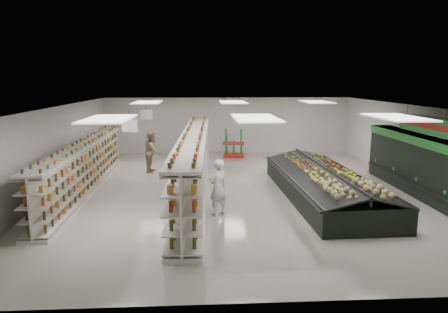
{
  "coord_description": "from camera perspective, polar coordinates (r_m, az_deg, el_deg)",
  "views": [
    {
      "loc": [
        -1.5,
        -14.91,
        4.2
      ],
      "look_at": [
        -0.59,
        0.91,
        1.14
      ],
      "focal_mm": 32.0,
      "sensor_mm": 36.0,
      "label": 1
    }
  ],
  "objects": [
    {
      "name": "gondola_left",
      "position": [
        16.19,
        -19.28,
        -1.7
      ],
      "size": [
        0.97,
        10.51,
        1.82
      ],
      "rotation": [
        0.0,
        0.0,
        0.02
      ],
      "color": "silver",
      "rests_on": "floor"
    },
    {
      "name": "produce_wall_case",
      "position": [
        15.91,
        27.12,
        -1.02
      ],
      "size": [
        0.93,
        8.0,
        2.2
      ],
      "color": "black",
      "rests_on": "floor"
    },
    {
      "name": "wall_back",
      "position": [
        23.11,
        0.47,
        4.45
      ],
      "size": [
        14.0,
        0.02,
        3.2
      ],
      "primitive_type": "cube",
      "color": "silver",
      "rests_on": "floor"
    },
    {
      "name": "wall_right",
      "position": [
        17.36,
        26.09,
        1.18
      ],
      "size": [
        0.02,
        16.0,
        3.2
      ],
      "primitive_type": "cube",
      "color": "silver",
      "rests_on": "floor"
    },
    {
      "name": "floor",
      "position": [
        15.56,
        2.38,
        -4.75
      ],
      "size": [
        16.0,
        16.0,
        0.0
      ],
      "primitive_type": "plane",
      "color": "beige",
      "rests_on": "ground"
    },
    {
      "name": "ceiling",
      "position": [
        15.02,
        2.48,
        7.09
      ],
      "size": [
        14.0,
        16.0,
        0.02
      ],
      "primitive_type": "cube",
      "color": "white",
      "rests_on": "wall_back"
    },
    {
      "name": "produce_island",
      "position": [
        14.87,
        14.04,
        -3.73
      ],
      "size": [
        3.0,
        7.77,
        1.15
      ],
      "rotation": [
        0.0,
        0.0,
        0.03
      ],
      "color": "black",
      "rests_on": "floor"
    },
    {
      "name": "aisle_sign_near",
      "position": [
        13.2,
        -13.34,
        4.32
      ],
      "size": [
        0.52,
        0.06,
        0.75
      ],
      "color": "white",
      "rests_on": "ceiling"
    },
    {
      "name": "hortifruti_banner",
      "position": [
        15.56,
        26.66,
        4.05
      ],
      "size": [
        0.12,
        3.2,
        0.95
      ],
      "color": "#207829",
      "rests_on": "ceiling"
    },
    {
      "name": "gondola_center",
      "position": [
        15.27,
        -4.25,
        -1.18
      ],
      "size": [
        1.35,
        12.68,
        2.19
      ],
      "rotation": [
        0.0,
        0.0,
        -0.03
      ],
      "color": "silver",
      "rests_on": "floor"
    },
    {
      "name": "soda_endcap",
      "position": [
        21.9,
        1.41,
        1.74
      ],
      "size": [
        1.24,
        0.93,
        1.46
      ],
      "rotation": [
        0.0,
        0.0,
        -0.14
      ],
      "color": "#B11414",
      "rests_on": "floor"
    },
    {
      "name": "aisle_sign_far",
      "position": [
        17.13,
        -11.04,
        5.87
      ],
      "size": [
        0.52,
        0.06,
        0.75
      ],
      "color": "white",
      "rests_on": "ceiling"
    },
    {
      "name": "shopper_main",
      "position": [
        12.48,
        -0.87,
        -4.44
      ],
      "size": [
        0.78,
        0.72,
        1.79
      ],
      "primitive_type": "imported",
      "rotation": [
        0.0,
        0.0,
        3.75
      ],
      "color": "silver",
      "rests_on": "floor"
    },
    {
      "name": "wall_left",
      "position": [
        16.11,
        -23.2,
        0.74
      ],
      "size": [
        0.02,
        16.0,
        3.2
      ],
      "primitive_type": "cube",
      "color": "silver",
      "rests_on": "floor"
    },
    {
      "name": "shopper_background",
      "position": [
        18.71,
        -10.18,
        0.72
      ],
      "size": [
        0.6,
        0.94,
        1.89
      ],
      "primitive_type": "imported",
      "rotation": [
        0.0,
        0.0,
        1.53
      ],
      "color": "tan",
      "rests_on": "floor"
    },
    {
      "name": "wall_front",
      "position": [
        7.53,
        8.51,
        -9.39
      ],
      "size": [
        14.0,
        0.02,
        3.2
      ],
      "primitive_type": "cube",
      "color": "silver",
      "rests_on": "floor"
    }
  ]
}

